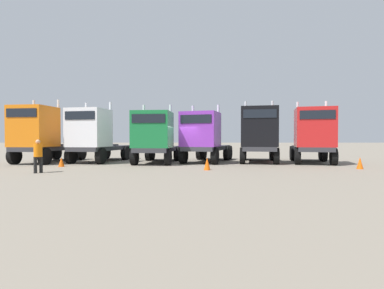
% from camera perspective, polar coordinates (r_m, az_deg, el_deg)
% --- Properties ---
extents(ground, '(200.00, 200.00, 0.00)m').
position_cam_1_polar(ground, '(19.82, -2.79, -3.82)').
color(ground, gray).
extents(semi_truck_orange, '(3.27, 6.28, 4.48)m').
position_cam_1_polar(semi_truck_orange, '(23.27, -26.99, 1.78)').
color(semi_truck_orange, '#333338').
rests_on(semi_truck_orange, ground).
extents(semi_truck_white, '(3.57, 6.76, 4.34)m').
position_cam_1_polar(semi_truck_white, '(22.40, -18.08, 1.66)').
color(semi_truck_white, '#333338').
rests_on(semi_truck_white, ground).
extents(semi_truck_green, '(3.04, 6.35, 4.08)m').
position_cam_1_polar(semi_truck_green, '(20.50, -7.05, 1.45)').
color(semi_truck_green, '#333338').
rests_on(semi_truck_green, ground).
extents(semi_truck_purple, '(4.26, 6.78, 4.11)m').
position_cam_1_polar(semi_truck_purple, '(21.19, 2.25, 1.42)').
color(semi_truck_purple, '#333338').
rests_on(semi_truck_purple, ground).
extents(semi_truck_black, '(3.57, 6.28, 4.44)m').
position_cam_1_polar(semi_truck_black, '(21.56, 12.64, 1.95)').
color(semi_truck_black, '#333338').
rests_on(semi_truck_black, ground).
extents(semi_truck_red, '(3.80, 6.17, 4.33)m').
position_cam_1_polar(semi_truck_red, '(22.04, 22.07, 1.73)').
color(semi_truck_red, '#333338').
rests_on(semi_truck_red, ground).
extents(visitor_in_hivis, '(0.56, 0.56, 1.67)m').
position_cam_1_polar(visitor_in_hivis, '(16.77, -27.27, -1.57)').
color(visitor_in_hivis, black).
rests_on(visitor_in_hivis, ground).
extents(traffic_cone_near, '(0.36, 0.36, 0.68)m').
position_cam_1_polar(traffic_cone_near, '(16.35, 2.90, -3.69)').
color(traffic_cone_near, '#F2590C').
rests_on(traffic_cone_near, ground).
extents(traffic_cone_mid, '(0.36, 0.36, 0.68)m').
position_cam_1_polar(traffic_cone_mid, '(19.33, 29.36, -3.09)').
color(traffic_cone_mid, '#F2590C').
rests_on(traffic_cone_mid, ground).
extents(traffic_cone_far, '(0.36, 0.36, 0.58)m').
position_cam_1_polar(traffic_cone_far, '(19.86, -23.63, -3.07)').
color(traffic_cone_far, '#F2590C').
rests_on(traffic_cone_far, ground).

